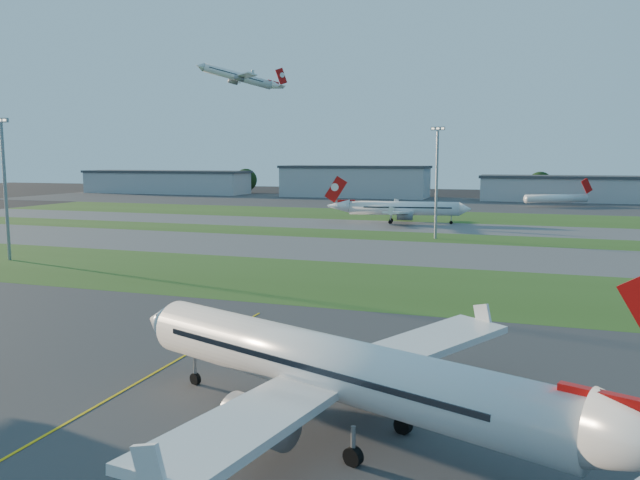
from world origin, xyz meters
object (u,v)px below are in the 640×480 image
at_px(airliner_taxiing, 402,209).
at_px(light_mast_centre, 437,175).
at_px(light_mast_west, 5,180).
at_px(mini_jet_near, 557,198).
at_px(airliner_parked, 337,370).

height_order(airliner_taxiing, light_mast_centre, light_mast_centre).
xyz_separation_m(light_mast_west, light_mast_centre, (70.00, 56.00, 0.00)).
bearing_deg(mini_jet_near, airliner_parked, -125.80).
height_order(airliner_parked, light_mast_west, light_mast_west).
xyz_separation_m(airliner_parked, light_mast_centre, (-8.58, 106.75, 10.29)).
relative_size(airliner_parked, light_mast_west, 1.53).
distance_m(airliner_parked, light_mast_west, 94.11).
xyz_separation_m(airliner_parked, mini_jet_near, (22.06, 220.06, -1.24)).
bearing_deg(airliner_parked, light_mast_west, 167.78).
distance_m(airliner_taxiing, light_mast_centre, 36.80).
xyz_separation_m(airliner_parked, light_mast_west, (-78.58, 50.75, 10.29)).
distance_m(mini_jet_near, light_mast_west, 197.30).
bearing_deg(airliner_parked, mini_jet_near, 104.91).
bearing_deg(light_mast_west, airliner_parked, -32.86).
bearing_deg(mini_jet_near, light_mast_centre, -135.21).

